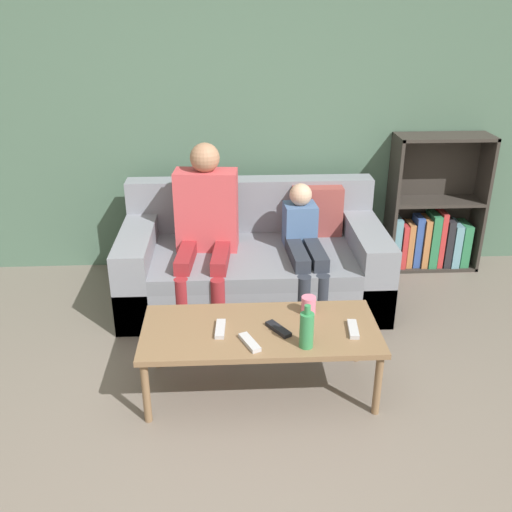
{
  "coord_description": "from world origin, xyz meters",
  "views": [
    {
      "loc": [
        -0.03,
        -1.68,
        1.97
      ],
      "look_at": [
        0.13,
        1.42,
        0.57
      ],
      "focal_mm": 40.0,
      "sensor_mm": 36.0,
      "label": 1
    }
  ],
  "objects_px": {
    "bookshelf": "(432,220)",
    "tv_remote_3": "(220,329)",
    "tv_remote_2": "(278,329)",
    "bottle": "(307,329)",
    "cup_near": "(308,305)",
    "person_child": "(304,244)",
    "couch": "(253,263)",
    "person_adult": "(206,218)",
    "coffee_table": "(260,334)",
    "tv_remote_0": "(353,329)",
    "tv_remote_1": "(250,342)"
  },
  "relations": [
    {
      "from": "cup_near",
      "to": "coffee_table",
      "type": "bearing_deg",
      "value": -152.38
    },
    {
      "from": "person_child",
      "to": "tv_remote_3",
      "type": "distance_m",
      "value": 1.1
    },
    {
      "from": "cup_near",
      "to": "tv_remote_2",
      "type": "distance_m",
      "value": 0.25
    },
    {
      "from": "person_child",
      "to": "cup_near",
      "type": "distance_m",
      "value": 0.79
    },
    {
      "from": "tv_remote_2",
      "to": "tv_remote_3",
      "type": "distance_m",
      "value": 0.3
    },
    {
      "from": "tv_remote_3",
      "to": "bookshelf",
      "type": "bearing_deg",
      "value": 46.4
    },
    {
      "from": "cup_near",
      "to": "tv_remote_3",
      "type": "bearing_deg",
      "value": -162.12
    },
    {
      "from": "bottle",
      "to": "couch",
      "type": "bearing_deg",
      "value": 99.05
    },
    {
      "from": "bookshelf",
      "to": "coffee_table",
      "type": "relative_size",
      "value": 0.84
    },
    {
      "from": "tv_remote_0",
      "to": "tv_remote_1",
      "type": "xyz_separation_m",
      "value": [
        -0.55,
        -0.1,
        0.0
      ]
    },
    {
      "from": "cup_near",
      "to": "tv_remote_3",
      "type": "xyz_separation_m",
      "value": [
        -0.48,
        -0.16,
        -0.04
      ]
    },
    {
      "from": "person_adult",
      "to": "coffee_table",
      "type": "bearing_deg",
      "value": -67.92
    },
    {
      "from": "tv_remote_2",
      "to": "tv_remote_0",
      "type": "bearing_deg",
      "value": -35.6
    },
    {
      "from": "person_child",
      "to": "tv_remote_2",
      "type": "height_order",
      "value": "person_child"
    },
    {
      "from": "bookshelf",
      "to": "tv_remote_0",
      "type": "bearing_deg",
      "value": -121.15
    },
    {
      "from": "cup_near",
      "to": "tv_remote_2",
      "type": "xyz_separation_m",
      "value": [
        -0.18,
        -0.17,
        -0.04
      ]
    },
    {
      "from": "coffee_table",
      "to": "tv_remote_2",
      "type": "bearing_deg",
      "value": -17.77
    },
    {
      "from": "tv_remote_1",
      "to": "person_adult",
      "type": "bearing_deg",
      "value": 78.74
    },
    {
      "from": "person_child",
      "to": "bottle",
      "type": "bearing_deg",
      "value": -100.35
    },
    {
      "from": "bookshelf",
      "to": "cup_near",
      "type": "xyz_separation_m",
      "value": [
        -1.17,
        -1.4,
        0.05
      ]
    },
    {
      "from": "tv_remote_1",
      "to": "tv_remote_3",
      "type": "distance_m",
      "value": 0.2
    },
    {
      "from": "bottle",
      "to": "cup_near",
      "type": "bearing_deg",
      "value": 80.33
    },
    {
      "from": "bookshelf",
      "to": "bottle",
      "type": "height_order",
      "value": "bookshelf"
    },
    {
      "from": "tv_remote_2",
      "to": "bottle",
      "type": "xyz_separation_m",
      "value": [
        0.13,
        -0.15,
        0.09
      ]
    },
    {
      "from": "couch",
      "to": "tv_remote_0",
      "type": "distance_m",
      "value": 1.24
    },
    {
      "from": "bottle",
      "to": "tv_remote_1",
      "type": "bearing_deg",
      "value": 173.24
    },
    {
      "from": "tv_remote_1",
      "to": "tv_remote_2",
      "type": "xyz_separation_m",
      "value": [
        0.16,
        0.12,
        0.0
      ]
    },
    {
      "from": "person_child",
      "to": "cup_near",
      "type": "height_order",
      "value": "person_child"
    },
    {
      "from": "tv_remote_2",
      "to": "tv_remote_3",
      "type": "height_order",
      "value": "same"
    },
    {
      "from": "cup_near",
      "to": "bottle",
      "type": "relative_size",
      "value": 0.43
    },
    {
      "from": "cup_near",
      "to": "bottle",
      "type": "bearing_deg",
      "value": -99.67
    },
    {
      "from": "bookshelf",
      "to": "tv_remote_0",
      "type": "distance_m",
      "value": 1.86
    },
    {
      "from": "bookshelf",
      "to": "person_adult",
      "type": "distance_m",
      "value": 1.85
    },
    {
      "from": "tv_remote_3",
      "to": "person_child",
      "type": "bearing_deg",
      "value": 62.48
    },
    {
      "from": "tv_remote_2",
      "to": "tv_remote_3",
      "type": "relative_size",
      "value": 0.98
    },
    {
      "from": "couch",
      "to": "bookshelf",
      "type": "xyz_separation_m",
      "value": [
        1.43,
        0.45,
        0.12
      ]
    },
    {
      "from": "bookshelf",
      "to": "tv_remote_3",
      "type": "xyz_separation_m",
      "value": [
        -1.66,
        -1.55,
        0.01
      ]
    },
    {
      "from": "bookshelf",
      "to": "person_child",
      "type": "height_order",
      "value": "bookshelf"
    },
    {
      "from": "person_adult",
      "to": "person_child",
      "type": "xyz_separation_m",
      "value": [
        0.66,
        -0.08,
        -0.17
      ]
    },
    {
      "from": "tv_remote_2",
      "to": "bookshelf",
      "type": "bearing_deg",
      "value": 16.82
    },
    {
      "from": "couch",
      "to": "person_adult",
      "type": "bearing_deg",
      "value": -166.14
    },
    {
      "from": "tv_remote_1",
      "to": "bottle",
      "type": "relative_size",
      "value": 0.75
    },
    {
      "from": "tv_remote_0",
      "to": "tv_remote_2",
      "type": "relative_size",
      "value": 1.03
    },
    {
      "from": "tv_remote_2",
      "to": "person_child",
      "type": "bearing_deg",
      "value": 42.6
    },
    {
      "from": "couch",
      "to": "coffee_table",
      "type": "xyz_separation_m",
      "value": [
        -0.02,
        -1.09,
        0.09
      ]
    },
    {
      "from": "coffee_table",
      "to": "bottle",
      "type": "distance_m",
      "value": 0.31
    },
    {
      "from": "bookshelf",
      "to": "tv_remote_0",
      "type": "height_order",
      "value": "bookshelf"
    },
    {
      "from": "tv_remote_0",
      "to": "tv_remote_3",
      "type": "distance_m",
      "value": 0.7
    },
    {
      "from": "person_adult",
      "to": "person_child",
      "type": "relative_size",
      "value": 1.34
    },
    {
      "from": "person_child",
      "to": "cup_near",
      "type": "xyz_separation_m",
      "value": [
        -0.07,
        -0.78,
        -0.03
      ]
    }
  ]
}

